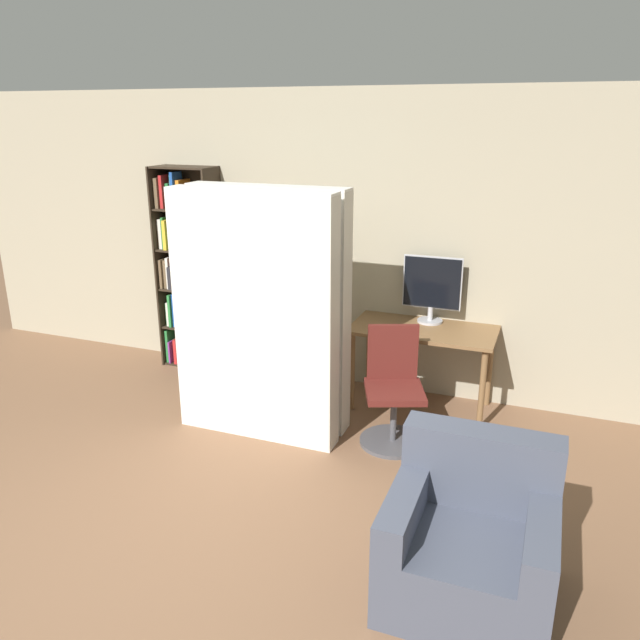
# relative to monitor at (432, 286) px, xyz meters

# --- Properties ---
(ground_plane) EXTENTS (16.00, 16.00, 0.00)m
(ground_plane) POSITION_rel_monitor_xyz_m (-1.08, -2.79, -1.06)
(ground_plane) COLOR brown
(wall_back) EXTENTS (8.00, 0.06, 2.70)m
(wall_back) POSITION_rel_monitor_xyz_m (-1.08, 0.16, 0.29)
(wall_back) COLOR tan
(wall_back) RESTS_ON ground
(desk) EXTENTS (1.22, 0.63, 0.74)m
(desk) POSITION_rel_monitor_xyz_m (-0.02, -0.19, -0.42)
(desk) COLOR brown
(desk) RESTS_ON ground
(monitor) EXTENTS (0.51, 0.22, 0.59)m
(monitor) POSITION_rel_monitor_xyz_m (0.00, 0.00, 0.00)
(monitor) COLOR #B7B7BC
(monitor) RESTS_ON desk
(office_chair) EXTENTS (0.57, 0.57, 0.92)m
(office_chair) POSITION_rel_monitor_xyz_m (-0.09, -0.86, -0.69)
(office_chair) COLOR #4C4C51
(office_chair) RESTS_ON ground
(bookshelf) EXTENTS (0.61, 0.33, 2.00)m
(bookshelf) POSITION_rel_monitor_xyz_m (-2.48, -0.01, -0.05)
(bookshelf) COLOR #2D2319
(bookshelf) RESTS_ON ground
(mattress_near) EXTENTS (1.32, 0.21, 1.96)m
(mattress_near) POSITION_rel_monitor_xyz_m (-1.14, -1.13, -0.08)
(mattress_near) COLOR silver
(mattress_near) RESTS_ON ground
(mattress_far) EXTENTS (1.32, 0.21, 1.96)m
(mattress_far) POSITION_rel_monitor_xyz_m (-1.14, -0.85, -0.08)
(mattress_far) COLOR silver
(mattress_far) RESTS_ON ground
(armchair) EXTENTS (0.85, 0.80, 0.85)m
(armchair) POSITION_rel_monitor_xyz_m (0.71, -2.32, -0.74)
(armchair) COLOR #474C5B
(armchair) RESTS_ON ground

